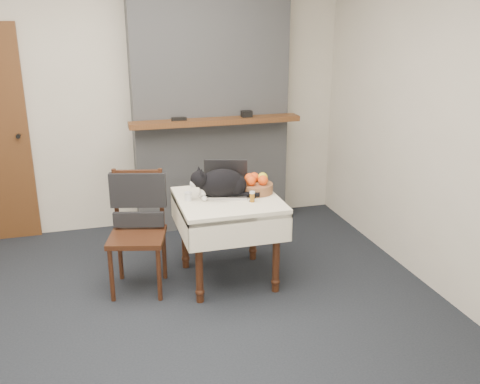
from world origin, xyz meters
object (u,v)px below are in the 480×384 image
object	(u,v)px
cat	(223,184)
cream_jar	(188,196)
laptop	(225,185)
fruit_basket	(256,185)
side_table	(228,211)
chair	(138,214)
pill_bottle	(252,196)

from	to	relation	value
cat	cream_jar	world-z (taller)	cat
laptop	fruit_basket	xyz separation A→B (m)	(0.24, -0.05, -0.00)
side_table	cream_jar	size ratio (longest dim) A/B	11.84
cat	chair	bearing A→B (deg)	168.63
laptop	cream_jar	size ratio (longest dim) A/B	6.36
fruit_basket	laptop	bearing A→B (deg)	167.41
fruit_basket	pill_bottle	bearing A→B (deg)	-114.86
laptop	chair	xyz separation A→B (m)	(-0.70, -0.01, -0.17)
cream_jar	chair	xyz separation A→B (m)	(-0.38, 0.09, -0.14)
fruit_basket	chair	bearing A→B (deg)	177.20
laptop	fruit_basket	world-z (taller)	laptop
pill_bottle	chair	size ratio (longest dim) A/B	0.09
chair	cream_jar	bearing A→B (deg)	1.27
cat	fruit_basket	distance (m)	0.29
cream_jar	fruit_basket	world-z (taller)	fruit_basket
cat	cream_jar	distance (m)	0.28
pill_bottle	chair	distance (m)	0.89
pill_bottle	fruit_basket	world-z (taller)	fruit_basket
cream_jar	fruit_basket	size ratio (longest dim) A/B	0.25
side_table	laptop	distance (m)	0.22
pill_bottle	chair	bearing A→B (deg)	163.28
laptop	cat	size ratio (longest dim) A/B	0.77
side_table	laptop	size ratio (longest dim) A/B	1.86
cat	chair	xyz separation A→B (m)	(-0.65, 0.09, -0.22)
side_table	pill_bottle	bearing A→B (deg)	-42.12
fruit_basket	cat	bearing A→B (deg)	-171.68
cat	chair	world-z (taller)	cat
fruit_basket	chair	xyz separation A→B (m)	(-0.94, 0.05, -0.17)
side_table	cat	distance (m)	0.23
side_table	chair	xyz separation A→B (m)	(-0.69, 0.11, 0.01)
pill_bottle	fruit_basket	size ratio (longest dim) A/B	0.31
cat	cream_jar	size ratio (longest dim) A/B	8.21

